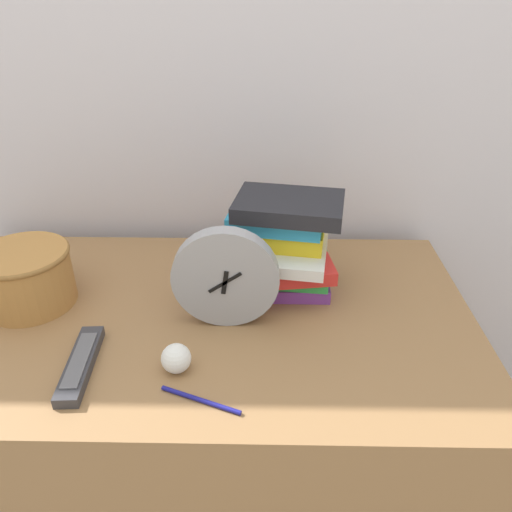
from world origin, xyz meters
The scene contains 8 objects.
wall_back centered at (0.00, 0.73, 1.20)m, with size 6.00×0.04×2.40m.
desk centered at (0.00, 0.33, 0.38)m, with size 1.16×0.66×0.76m.
desk_clock centered at (0.07, 0.30, 0.86)m, with size 0.21×0.04×0.21m.
book_stack centered at (0.18, 0.44, 0.86)m, with size 0.27×0.21×0.21m.
basket centered at (-0.35, 0.36, 0.82)m, with size 0.19×0.19×0.12m.
tv_remote centered at (-0.18, 0.16, 0.77)m, with size 0.05×0.19×0.02m.
crumpled_paper_ball centered at (-0.01, 0.16, 0.78)m, with size 0.05×0.05×0.05m.
pen centered at (0.04, 0.08, 0.76)m, with size 0.14×0.06×0.01m.
Camera 1 is at (0.15, -0.51, 1.38)m, focal length 35.00 mm.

